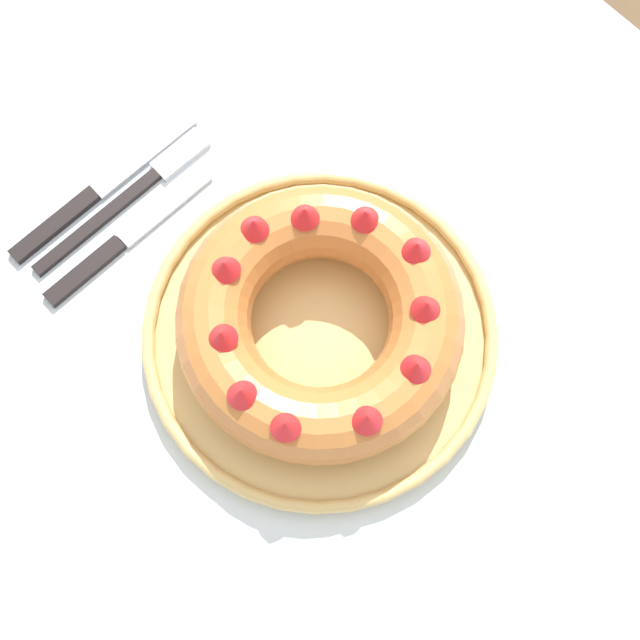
# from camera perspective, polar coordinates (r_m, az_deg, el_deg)

# --- Properties ---
(ground_plane) EXTENTS (8.00, 8.00, 0.00)m
(ground_plane) POSITION_cam_1_polar(r_m,az_deg,el_deg) (1.55, 0.24, -10.05)
(ground_plane) COLOR brown
(dining_table) EXTENTS (1.33, 0.98, 0.74)m
(dining_table) POSITION_cam_1_polar(r_m,az_deg,el_deg) (0.91, 0.41, -4.83)
(dining_table) COLOR silver
(dining_table) RESTS_ON ground_plane
(serving_dish) EXTENTS (0.33, 0.33, 0.02)m
(serving_dish) POSITION_cam_1_polar(r_m,az_deg,el_deg) (0.82, 0.00, -0.92)
(serving_dish) COLOR tan
(serving_dish) RESTS_ON dining_table
(bundt_cake) EXTENTS (0.25, 0.25, 0.08)m
(bundt_cake) POSITION_cam_1_polar(r_m,az_deg,el_deg) (0.77, 0.00, 0.02)
(bundt_cake) COLOR #C67538
(bundt_cake) RESTS_ON serving_dish
(fork) EXTENTS (0.02, 0.21, 0.01)m
(fork) POSITION_cam_1_polar(r_m,az_deg,el_deg) (0.90, -11.80, 8.03)
(fork) COLOR black
(fork) RESTS_ON dining_table
(serving_knife) EXTENTS (0.02, 0.22, 0.01)m
(serving_knife) POSITION_cam_1_polar(r_m,az_deg,el_deg) (0.90, -14.36, 7.76)
(serving_knife) COLOR black
(serving_knife) RESTS_ON dining_table
(cake_knife) EXTENTS (0.02, 0.20, 0.01)m
(cake_knife) POSITION_cam_1_polar(r_m,az_deg,el_deg) (0.88, -12.82, 4.74)
(cake_knife) COLOR black
(cake_knife) RESTS_ON dining_table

